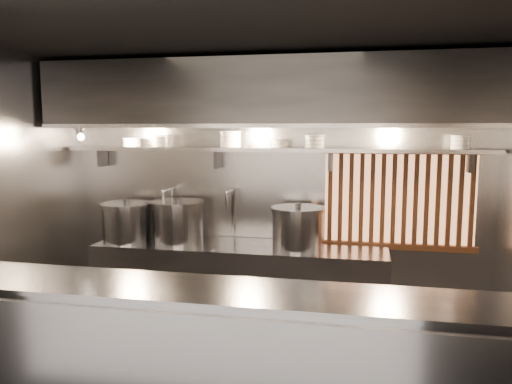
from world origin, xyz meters
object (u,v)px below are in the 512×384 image
(heat_lamp, at_px, (79,131))
(pendant_bulb, at_px, (260,142))
(stock_pot_right, at_px, (298,228))
(stock_pot_left, at_px, (127,222))
(stock_pot_mid, at_px, (178,222))

(heat_lamp, bearing_deg, pendant_bulb, 11.00)
(pendant_bulb, relative_size, stock_pot_right, 0.26)
(stock_pot_right, bearing_deg, pendant_bulb, 167.59)
(pendant_bulb, height_order, stock_pot_right, pendant_bulb)
(stock_pot_right, bearing_deg, stock_pot_left, -179.11)
(stock_pot_mid, bearing_deg, pendant_bulb, 5.03)
(heat_lamp, distance_m, pendant_bulb, 1.83)
(pendant_bulb, bearing_deg, heat_lamp, -169.00)
(heat_lamp, xyz_separation_m, stock_pot_mid, (0.94, 0.27, -0.94))
(pendant_bulb, xyz_separation_m, stock_pot_right, (0.41, -0.09, -0.85))
(stock_pot_mid, bearing_deg, stock_pot_right, -0.63)
(heat_lamp, relative_size, pendant_bulb, 1.87)
(heat_lamp, relative_size, stock_pot_left, 0.53)
(heat_lamp, bearing_deg, stock_pot_mid, 16.30)
(stock_pot_mid, xyz_separation_m, stock_pot_right, (1.27, -0.01, -0.01))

